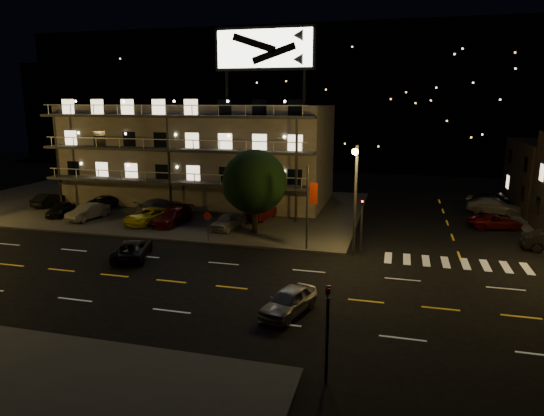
% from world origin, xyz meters
% --- Properties ---
extents(ground, '(140.00, 140.00, 0.00)m').
position_xyz_m(ground, '(0.00, 0.00, 0.00)').
color(ground, black).
rests_on(ground, ground).
extents(curb_nw, '(44.00, 24.00, 0.15)m').
position_xyz_m(curb_nw, '(-14.00, 20.00, 0.07)').
color(curb_nw, '#3D3C3A').
rests_on(curb_nw, ground).
extents(motel, '(28.00, 13.80, 18.10)m').
position_xyz_m(motel, '(-9.94, 23.88, 5.34)').
color(motel, '#9C9488').
rests_on(motel, ground).
extents(hill_backdrop, '(120.00, 25.00, 24.00)m').
position_xyz_m(hill_backdrop, '(-5.94, 68.78, 11.55)').
color(hill_backdrop, black).
rests_on(hill_backdrop, ground).
extents(streetlight_nc, '(0.44, 1.92, 8.00)m').
position_xyz_m(streetlight_nc, '(8.50, 7.94, 4.96)').
color(streetlight_nc, '#2D2D30').
rests_on(streetlight_nc, ground).
extents(signal_nw, '(0.20, 0.27, 4.60)m').
position_xyz_m(signal_nw, '(9.00, 8.50, 2.57)').
color(signal_nw, '#2D2D30').
rests_on(signal_nw, ground).
extents(signal_sw, '(0.20, 0.27, 4.60)m').
position_xyz_m(signal_sw, '(9.00, -8.50, 2.57)').
color(signal_sw, '#2D2D30').
rests_on(signal_sw, ground).
extents(banner_north, '(0.83, 0.16, 6.40)m').
position_xyz_m(banner_north, '(5.09, 8.40, 3.43)').
color(banner_north, '#2D2D30').
rests_on(banner_north, ground).
extents(stop_sign, '(0.91, 0.11, 2.61)m').
position_xyz_m(stop_sign, '(-3.00, 8.57, 1.71)').
color(stop_sign, '#2D2D30').
rests_on(stop_sign, ground).
extents(tree, '(5.55, 5.35, 6.99)m').
position_xyz_m(tree, '(-0.14, 11.89, 4.30)').
color(tree, black).
rests_on(tree, curb_nw).
extents(lot_car_0, '(2.31, 4.10, 1.32)m').
position_xyz_m(lot_car_0, '(-19.95, 12.85, 0.81)').
color(lot_car_0, black).
rests_on(lot_car_0, curb_nw).
extents(lot_car_1, '(2.35, 4.57, 1.44)m').
position_xyz_m(lot_car_1, '(-16.55, 12.31, 0.87)').
color(lot_car_1, gray).
rests_on(lot_car_1, curb_nw).
extents(lot_car_2, '(3.56, 5.44, 1.39)m').
position_xyz_m(lot_car_2, '(-10.25, 12.32, 0.85)').
color(lot_car_2, yellow).
rests_on(lot_car_2, curb_nw).
extents(lot_car_3, '(2.42, 5.09, 1.43)m').
position_xyz_m(lot_car_3, '(-8.03, 12.65, 0.87)').
color(lot_car_3, '#540C0E').
rests_on(lot_car_3, curb_nw).
extents(lot_car_4, '(2.48, 4.37, 1.40)m').
position_xyz_m(lot_car_4, '(-2.64, 12.41, 0.85)').
color(lot_car_4, gray).
rests_on(lot_car_4, curb_nw).
extents(lot_car_5, '(1.44, 4.08, 1.34)m').
position_xyz_m(lot_car_5, '(-24.10, 16.36, 0.82)').
color(lot_car_5, black).
rests_on(lot_car_5, curb_nw).
extents(lot_car_6, '(2.34, 4.63, 1.26)m').
position_xyz_m(lot_car_6, '(-17.88, 17.50, 0.78)').
color(lot_car_6, black).
rests_on(lot_car_6, curb_nw).
extents(lot_car_7, '(3.96, 5.52, 1.48)m').
position_xyz_m(lot_car_7, '(-11.11, 16.24, 0.89)').
color(lot_car_7, gray).
rests_on(lot_car_7, curb_nw).
extents(lot_car_8, '(2.16, 4.01, 1.30)m').
position_xyz_m(lot_car_8, '(-8.81, 15.66, 0.80)').
color(lot_car_8, black).
rests_on(lot_car_8, curb_nw).
extents(lot_car_9, '(2.24, 4.44, 1.40)m').
position_xyz_m(lot_car_9, '(-0.78, 16.50, 0.85)').
color(lot_car_9, '#540C0E').
rests_on(lot_car_9, curb_nw).
extents(side_car_1, '(4.85, 3.13, 1.24)m').
position_xyz_m(side_car_1, '(19.85, 19.01, 0.62)').
color(side_car_1, '#540C0E').
rests_on(side_car_1, ground).
extents(side_car_2, '(5.66, 3.56, 1.53)m').
position_xyz_m(side_car_2, '(20.84, 25.20, 0.76)').
color(side_car_2, gray).
rests_on(side_car_2, ground).
extents(side_car_3, '(4.74, 3.25, 1.50)m').
position_xyz_m(side_car_3, '(21.75, 29.87, 0.75)').
color(side_car_3, black).
rests_on(side_car_3, ground).
extents(road_car_east, '(2.84, 4.40, 1.39)m').
position_xyz_m(road_car_east, '(6.14, -2.66, 0.70)').
color(road_car_east, gray).
rests_on(road_car_east, ground).
extents(road_car_west, '(3.55, 5.22, 1.33)m').
position_xyz_m(road_car_west, '(-6.72, 3.50, 0.66)').
color(road_car_west, black).
rests_on(road_car_west, ground).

